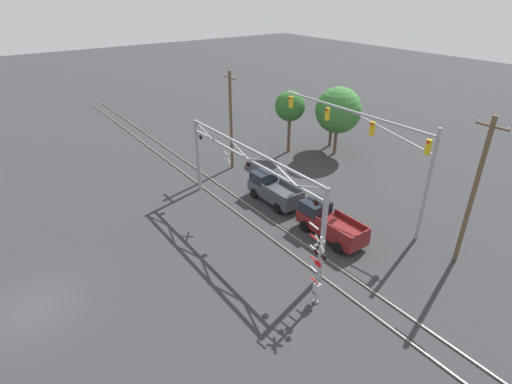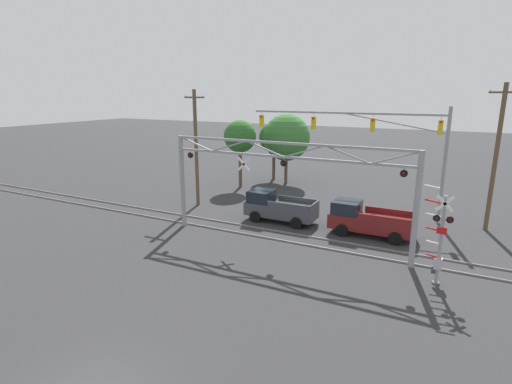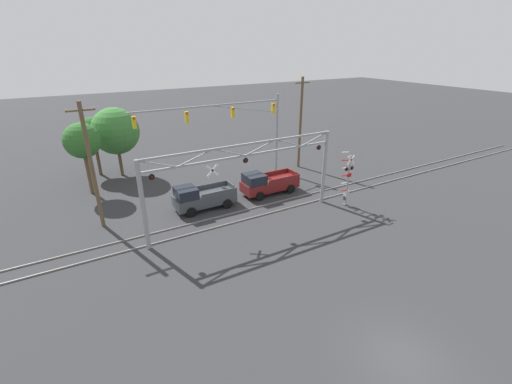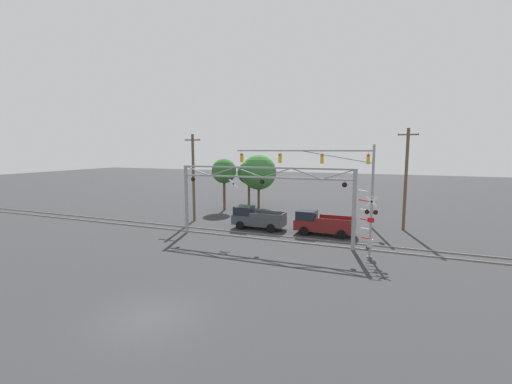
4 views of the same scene
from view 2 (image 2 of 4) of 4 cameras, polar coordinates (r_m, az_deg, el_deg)
The scene contains 12 objects.
rail_track_near at distance 24.79m, azimuth 4.03°, elevation -6.98°, with size 80.00×0.08×0.10m, color gray.
rail_track_far at distance 26.03m, azimuth 5.29°, elevation -5.96°, with size 80.00×0.08×0.10m, color gray.
crossing_gantry at distance 23.40m, azimuth 3.90°, elevation 2.07°, with size 15.07×0.31×6.18m.
crossing_signal_mast at distance 20.68m, azimuth 24.68°, elevation -6.65°, with size 1.39×0.35×4.81m.
traffic_signal_span at distance 30.12m, azimuth 17.86°, elevation 7.39°, with size 14.48×0.39×8.06m.
pickup_truck_lead at distance 28.38m, azimuth 3.08°, elevation -2.20°, with size 5.01×2.21×2.11m.
pickup_truck_following at distance 26.54m, azimuth 15.56°, elevation -3.87°, with size 5.24×2.21×2.11m.
utility_pole_left at distance 32.09m, azimuth -8.56°, elevation 6.36°, with size 1.80×0.28×9.17m.
utility_pole_right at distance 29.83m, azimuth 31.05°, elevation 4.30°, with size 1.80×0.28×9.54m.
background_tree_beyond_span at distance 41.73m, azimuth 2.59°, elevation 7.76°, with size 3.11×3.11×5.97m.
background_tree_far_left_verge at distance 37.99m, azimuth -2.30°, elevation 7.89°, with size 3.06×3.06×6.44m.
background_tree_far_right_verge at distance 39.77m, azimuth 4.38°, elevation 7.77°, with size 4.60×4.60×6.93m.
Camera 2 is at (9.05, -6.66, 8.92)m, focal length 28.00 mm.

